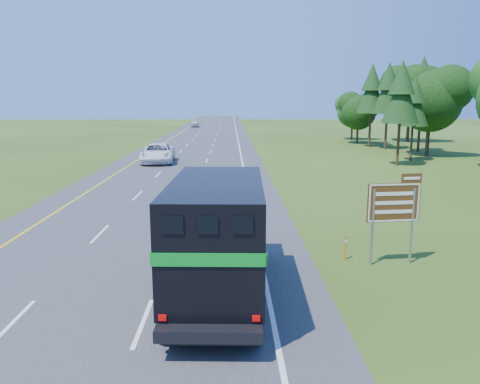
% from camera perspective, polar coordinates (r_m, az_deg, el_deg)
% --- Properties ---
extents(ground, '(300.00, 300.00, 0.00)m').
position_cam_1_polar(ground, '(12.72, -22.06, -18.81)').
color(ground, '#2D4311').
rests_on(ground, ground).
extents(road, '(15.00, 260.00, 0.04)m').
position_cam_1_polar(road, '(60.72, -5.25, 5.20)').
color(road, '#38383A').
rests_on(road, ground).
extents(lane_markings, '(11.15, 260.00, 0.01)m').
position_cam_1_polar(lane_markings, '(60.72, -5.25, 5.23)').
color(lane_markings, yellow).
rests_on(lane_markings, road).
extents(horse_truck, '(2.97, 8.69, 3.81)m').
position_cam_1_polar(horse_truck, '(14.78, -2.65, -5.02)').
color(horse_truck, black).
rests_on(horse_truck, road).
extents(white_suv, '(3.63, 7.07, 1.91)m').
position_cam_1_polar(white_suv, '(47.89, -9.98, 4.69)').
color(white_suv, white).
rests_on(white_suv, road).
extents(far_car, '(2.15, 4.74, 1.58)m').
position_cam_1_polar(far_car, '(112.27, -5.52, 8.28)').
color(far_car, '#B3B2B9').
rests_on(far_car, road).
extents(exit_sign, '(2.06, 0.29, 3.51)m').
position_cam_1_polar(exit_sign, '(18.50, 18.32, -1.64)').
color(exit_sign, gray).
rests_on(exit_sign, ground).
extents(delineator, '(0.08, 0.04, 0.98)m').
position_cam_1_polar(delineator, '(18.97, 12.76, -6.52)').
color(delineator, orange).
rests_on(delineator, ground).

